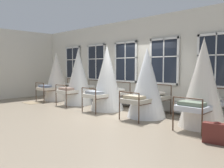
% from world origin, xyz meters
% --- Properties ---
extents(ground, '(24.67, 24.67, 0.00)m').
position_xyz_m(ground, '(0.00, 0.00, 0.00)').
color(ground, gray).
extents(back_wall_with_windows, '(13.34, 0.10, 3.52)m').
position_xyz_m(back_wall_with_windows, '(0.00, 1.34, 1.76)').
color(back_wall_with_windows, beige).
rests_on(back_wall_with_windows, ground).
extents(end_wall_left, '(0.10, 6.43, 3.52)m').
position_xyz_m(end_wall_left, '(-6.67, -1.43, 1.76)').
color(end_wall_left, beige).
rests_on(end_wall_left, ground).
extents(window_bank, '(10.22, 0.10, 2.59)m').
position_xyz_m(window_bank, '(0.00, 1.22, 1.07)').
color(window_bank, black).
rests_on(window_bank, ground).
extents(cot_first, '(1.28, 1.85, 2.34)m').
position_xyz_m(cot_first, '(-4.54, 0.25, 1.13)').
color(cot_first, '#4C3323').
rests_on(cot_first, ground).
extents(cot_second, '(1.28, 1.84, 2.41)m').
position_xyz_m(cot_second, '(-2.75, 0.23, 1.17)').
color(cot_second, '#4C3323').
rests_on(cot_second, ground).
extents(cot_third, '(1.28, 1.85, 2.44)m').
position_xyz_m(cot_third, '(-0.90, 0.17, 1.18)').
color(cot_third, '#4C3323').
rests_on(cot_third, ground).
extents(cot_fourth, '(1.28, 1.84, 2.27)m').
position_xyz_m(cot_fourth, '(0.93, 0.18, 1.10)').
color(cot_fourth, '#4C3323').
rests_on(cot_fourth, ground).
extents(cot_fifth, '(1.28, 1.84, 2.44)m').
position_xyz_m(cot_fifth, '(2.75, 0.24, 1.18)').
color(cot_fifth, '#4C3323').
rests_on(cot_fifth, ground).
extents(rug_first, '(0.80, 0.56, 0.01)m').
position_xyz_m(rug_first, '(-4.52, -1.09, 0.01)').
color(rug_first, '#8E7A5B').
rests_on(rug_first, ground).
extents(suitcase_dark, '(0.59, 0.31, 0.47)m').
position_xyz_m(suitcase_dark, '(3.58, -0.93, 0.22)').
color(suitcase_dark, '#5B231E').
rests_on(suitcase_dark, ground).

